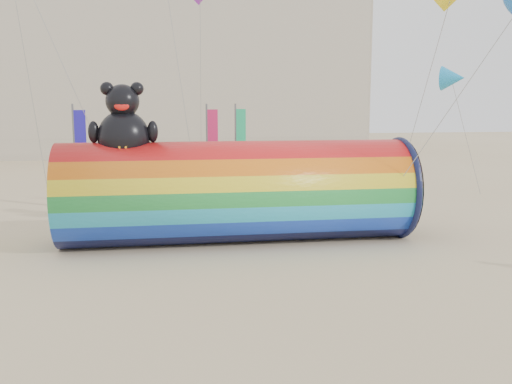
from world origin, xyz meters
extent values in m
plane|color=#CCB58C|center=(0.00, 0.00, 0.00)|extent=(160.00, 160.00, 0.00)
cube|color=#B7AD99|center=(-12.00, 46.00, 10.00)|extent=(60.00, 15.00, 20.00)
cube|color=#28303D|center=(-12.00, 38.44, 10.50)|extent=(59.50, 0.12, 17.00)
cylinder|color=red|center=(0.33, 4.78, 1.91)|extent=(13.13, 3.83, 3.83)
torus|color=#0F1438|center=(6.76, 4.78, 1.91)|extent=(0.26, 4.02, 4.02)
cylinder|color=black|center=(6.92, 4.78, 1.91)|extent=(0.07, 3.79, 3.79)
ellipsoid|color=black|center=(-3.83, 4.78, 3.99)|extent=(1.87, 1.67, 1.97)
ellipsoid|color=yellow|center=(-3.83, 4.18, 3.88)|extent=(0.96, 0.42, 0.84)
sphere|color=black|center=(-3.83, 4.78, 5.31)|extent=(1.20, 1.20, 1.20)
sphere|color=black|center=(-4.35, 4.78, 5.74)|extent=(0.48, 0.48, 0.48)
sphere|color=black|center=(-3.30, 4.78, 5.74)|extent=(0.48, 0.48, 0.48)
ellipsoid|color=red|center=(-3.83, 4.29, 5.14)|extent=(0.53, 0.19, 0.34)
ellipsoid|color=black|center=(-4.87, 4.67, 4.21)|extent=(0.39, 0.39, 0.79)
ellipsoid|color=black|center=(-2.79, 4.67, 4.21)|extent=(0.39, 0.39, 0.79)
cylinder|color=#59595E|center=(-6.76, 12.70, 2.60)|extent=(0.10, 0.10, 5.20)
cube|color=#1F16A5|center=(-6.45, 12.70, 2.65)|extent=(0.56, 0.06, 4.50)
cylinder|color=#59595E|center=(-0.12, 14.09, 2.60)|extent=(0.10, 0.10, 5.20)
cube|color=#C51B52|center=(0.19, 14.09, 2.65)|extent=(0.56, 0.06, 4.50)
cylinder|color=#59595E|center=(1.67, 16.09, 2.60)|extent=(0.10, 0.10, 5.20)
cube|color=#1BAF6F|center=(1.98, 16.09, 2.65)|extent=(0.56, 0.06, 4.50)
cone|color=#198BCC|center=(12.35, 11.37, 6.50)|extent=(1.27, 1.27, 1.14)
camera|label=1|loc=(-2.40, -16.41, 5.24)|focal=40.00mm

